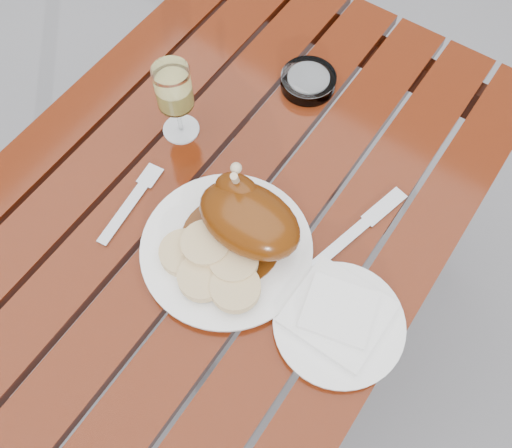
{
  "coord_description": "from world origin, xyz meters",
  "views": [
    {
      "loc": [
        0.35,
        -0.39,
        1.65
      ],
      "look_at": [
        0.1,
        -0.02,
        0.78
      ],
      "focal_mm": 40.0,
      "sensor_mm": 36.0,
      "label": 1
    }
  ],
  "objects_px": {
    "side_plate": "(339,324)",
    "ashtray": "(308,81)",
    "table": "(226,277)",
    "wine_glass": "(176,102)",
    "dinner_plate": "(227,249)"
  },
  "relations": [
    {
      "from": "side_plate",
      "to": "ashtray",
      "type": "distance_m",
      "value": 0.5
    },
    {
      "from": "table",
      "to": "side_plate",
      "type": "distance_m",
      "value": 0.5
    },
    {
      "from": "wine_glass",
      "to": "side_plate",
      "type": "height_order",
      "value": "wine_glass"
    },
    {
      "from": "table",
      "to": "ashtray",
      "type": "bearing_deg",
      "value": 90.83
    },
    {
      "from": "table",
      "to": "wine_glass",
      "type": "distance_m",
      "value": 0.49
    },
    {
      "from": "ashtray",
      "to": "side_plate",
      "type": "bearing_deg",
      "value": -52.25
    },
    {
      "from": "side_plate",
      "to": "ashtray",
      "type": "bearing_deg",
      "value": 127.75
    },
    {
      "from": "table",
      "to": "ashtray",
      "type": "xyz_separation_m",
      "value": [
        -0.0,
        0.32,
        0.39
      ]
    },
    {
      "from": "table",
      "to": "ashtray",
      "type": "relative_size",
      "value": 10.75
    },
    {
      "from": "table",
      "to": "wine_glass",
      "type": "height_order",
      "value": "wine_glass"
    },
    {
      "from": "dinner_plate",
      "to": "ashtray",
      "type": "xyz_separation_m",
      "value": [
        -0.08,
        0.39,
        0.0
      ]
    },
    {
      "from": "wine_glass",
      "to": "side_plate",
      "type": "bearing_deg",
      "value": -20.14
    },
    {
      "from": "table",
      "to": "side_plate",
      "type": "relative_size",
      "value": 5.64
    },
    {
      "from": "table",
      "to": "dinner_plate",
      "type": "relative_size",
      "value": 4.07
    },
    {
      "from": "side_plate",
      "to": "dinner_plate",
      "type": "bearing_deg",
      "value": 178.64
    }
  ]
}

